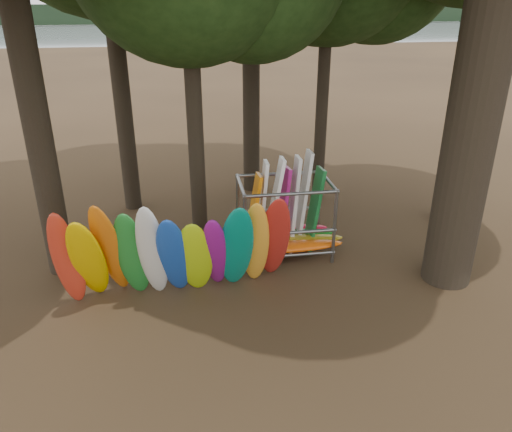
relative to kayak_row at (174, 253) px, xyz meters
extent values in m
plane|color=#47331E|center=(2.18, -0.08, -1.28)|extent=(120.00, 120.00, 0.00)
plane|color=gray|center=(2.18, 59.92, -1.28)|extent=(160.00, 160.00, 0.00)
cube|color=black|center=(2.18, 109.92, 0.72)|extent=(160.00, 4.00, 4.00)
cylinder|color=black|center=(-1.38, 5.87, 4.14)|extent=(0.53, 0.53, 10.84)
cylinder|color=black|center=(2.74, 6.94, 4.99)|extent=(0.57, 0.57, 12.54)
cylinder|color=black|center=(4.90, 5.85, 3.39)|extent=(0.39, 0.39, 9.35)
cylinder|color=black|center=(0.70, 3.16, 3.24)|extent=(0.43, 0.43, 9.04)
cylinder|color=black|center=(8.22, 3.43, 4.46)|extent=(0.53, 0.53, 11.47)
ellipsoid|color=red|center=(-2.28, 0.07, -0.01)|extent=(0.67, 0.99, 2.61)
ellipsoid|color=#DAAA00|center=(-1.82, -0.02, -0.03)|extent=(0.72, 1.73, 2.66)
ellipsoid|color=#D15F0F|center=(-1.37, 0.15, 0.10)|extent=(0.81, 1.71, 2.87)
ellipsoid|color=#1E7428|center=(-0.91, 0.14, -0.06)|extent=(0.82, 1.25, 2.55)
ellipsoid|color=silver|center=(-0.46, -0.06, 0.08)|extent=(0.73, 1.54, 2.84)
ellipsoid|color=#1643A8|center=(0.00, -0.09, -0.06)|extent=(0.88, 1.72, 2.60)
ellipsoid|color=#AAD10F|center=(0.45, -0.09, -0.13)|extent=(0.88, 1.55, 2.42)
ellipsoid|color=#83137E|center=(0.90, -0.03, -0.08)|extent=(0.79, 1.89, 2.57)
ellipsoid|color=#057A67|center=(1.36, -0.13, 0.06)|extent=(0.76, 1.80, 2.81)
ellipsoid|color=gold|center=(1.81, 0.03, 0.05)|extent=(0.80, 1.74, 2.78)
ellipsoid|color=#B4221B|center=(2.27, 0.12, 0.09)|extent=(0.86, 2.00, 2.88)
ellipsoid|color=#E7560C|center=(2.90, 1.51, -0.86)|extent=(2.99, 0.55, 0.24)
ellipsoid|color=#A28115|center=(2.90, 1.82, -0.86)|extent=(3.22, 0.55, 0.24)
ellipsoid|color=#17691B|center=(2.90, 2.18, -0.86)|extent=(3.01, 0.55, 0.24)
ellipsoid|color=red|center=(2.90, 2.49, -0.86)|extent=(2.72, 0.55, 0.24)
cube|color=orange|center=(2.06, 2.13, -0.17)|extent=(0.49, 0.76, 2.24)
cube|color=white|center=(2.34, 2.26, -0.03)|extent=(0.36, 0.76, 2.54)
cube|color=white|center=(2.62, 2.10, 0.05)|extent=(0.60, 0.76, 2.66)
cube|color=#A41B74|center=(2.90, 2.28, -0.12)|extent=(0.41, 0.78, 2.34)
cube|color=silver|center=(3.18, 2.17, 0.03)|extent=(0.34, 0.77, 2.65)
cube|color=silver|center=(3.46, 2.27, 0.09)|extent=(0.45, 0.78, 2.76)
cube|color=#16672D|center=(3.74, 2.10, -0.13)|extent=(0.47, 0.78, 2.33)
camera|label=1|loc=(0.30, -9.82, 5.26)|focal=35.00mm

